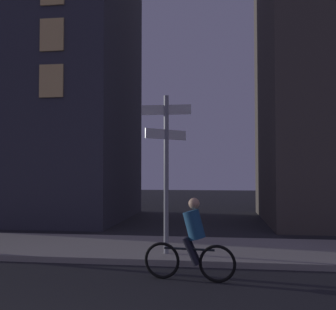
% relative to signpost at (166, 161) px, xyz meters
% --- Properties ---
extents(sidewalk_kerb, '(40.00, 3.15, 0.14)m').
position_rel_signpost_xyz_m(sidewalk_kerb, '(-0.84, 0.86, -2.30)').
color(sidewalk_kerb, gray).
rests_on(sidewalk_kerb, ground_plane).
extents(signpost, '(1.22, 0.90, 3.85)m').
position_rel_signpost_xyz_m(signpost, '(0.00, 0.00, 0.00)').
color(signpost, gray).
rests_on(signpost, sidewalk_kerb).
extents(cyclist, '(1.81, 0.37, 1.61)m').
position_rel_signpost_xyz_m(cyclist, '(0.74, -1.77, -1.63)').
color(cyclist, black).
rests_on(cyclist, ground_plane).
extents(building_left_block, '(11.67, 6.98, 13.17)m').
position_rel_signpost_xyz_m(building_left_block, '(-8.60, 7.33, 4.21)').
color(building_left_block, '#383842').
rests_on(building_left_block, ground_plane).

